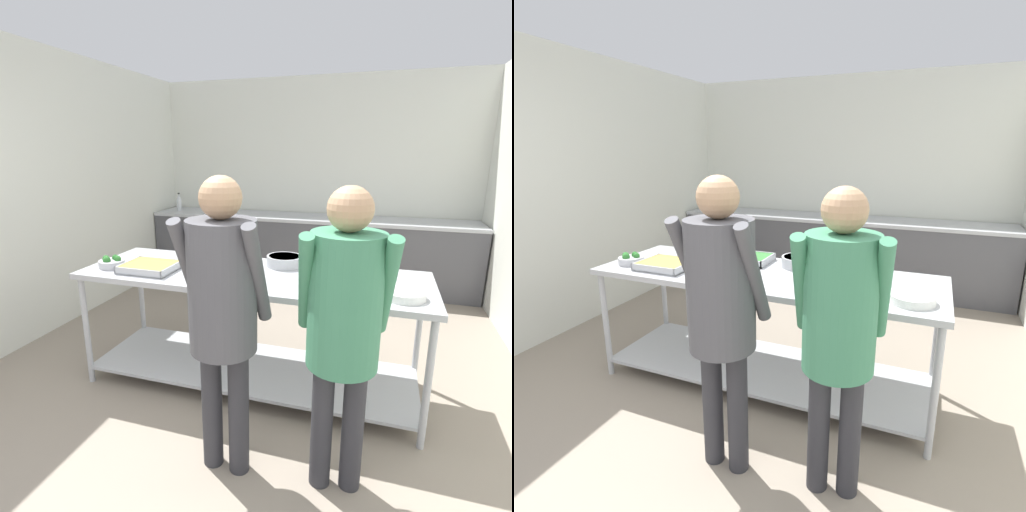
# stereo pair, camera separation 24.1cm
# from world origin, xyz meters

# --- Properties ---
(wall_rear) EXTENTS (4.31, 0.06, 2.65)m
(wall_rear) POSITION_xyz_m (0.00, 4.38, 1.32)
(wall_rear) COLOR silver
(wall_rear) RESTS_ON ground_plane
(wall_left) EXTENTS (0.06, 4.50, 2.65)m
(wall_left) POSITION_xyz_m (-2.13, 2.19, 1.32)
(wall_left) COLOR silver
(wall_left) RESTS_ON ground_plane
(back_counter) EXTENTS (4.15, 0.65, 0.89)m
(back_counter) POSITION_xyz_m (-0.00, 4.01, 0.45)
(back_counter) COLOR #4C4C51
(back_counter) RESTS_ON ground_plane
(serving_counter) EXTENTS (2.46, 0.82, 0.88)m
(serving_counter) POSITION_xyz_m (0.07, 1.49, 0.59)
(serving_counter) COLOR #ADAFB5
(serving_counter) RESTS_ON ground_plane
(broccoli_bowl) EXTENTS (0.19, 0.19, 0.09)m
(broccoli_bowl) POSITION_xyz_m (-0.98, 1.31, 0.91)
(broccoli_bowl) COLOR #B2B2B7
(broccoli_bowl) RESTS_ON serving_counter
(serving_tray_vegetables) EXTENTS (0.38, 0.32, 0.05)m
(serving_tray_vegetables) POSITION_xyz_m (-0.66, 1.32, 0.90)
(serving_tray_vegetables) COLOR #ADAFB5
(serving_tray_vegetables) RESTS_ON serving_counter
(serving_tray_greens) EXTENTS (0.44, 0.29, 0.05)m
(serving_tray_greens) POSITION_xyz_m (-0.21, 1.71, 0.90)
(serving_tray_greens) COLOR #ADAFB5
(serving_tray_greens) RESTS_ON serving_counter
(sauce_pan) EXTENTS (0.41, 0.27, 0.08)m
(sauce_pan) POSITION_xyz_m (0.25, 1.73, 0.92)
(sauce_pan) COLOR #ADAFB5
(sauce_pan) RESTS_ON serving_counter
(serving_tray_roast) EXTENTS (0.42, 0.30, 0.05)m
(serving_tray_roast) POSITION_xyz_m (0.70, 1.29, 0.90)
(serving_tray_roast) COLOR #ADAFB5
(serving_tray_roast) RESTS_ON serving_counter
(plate_stack) EXTENTS (0.27, 0.27, 0.05)m
(plate_stack) POSITION_xyz_m (1.07, 1.29, 0.90)
(plate_stack) COLOR white
(plate_stack) RESTS_ON serving_counter
(guest_serving_left) EXTENTS (0.48, 0.36, 1.58)m
(guest_serving_left) POSITION_xyz_m (0.78, 0.70, 0.97)
(guest_serving_left) COLOR #2D2D33
(guest_serving_left) RESTS_ON ground_plane
(guest_serving_right) EXTENTS (0.45, 0.35, 1.62)m
(guest_serving_right) POSITION_xyz_m (0.19, 0.65, 1.00)
(guest_serving_right) COLOR #2D2D33
(guest_serving_right) RESTS_ON ground_plane
(water_bottle) EXTENTS (0.07, 0.07, 0.25)m
(water_bottle) POSITION_xyz_m (-1.84, 3.98, 1.00)
(water_bottle) COLOR silver
(water_bottle) RESTS_ON back_counter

